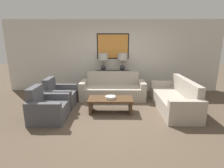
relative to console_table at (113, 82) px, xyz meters
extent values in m
plane|color=brown|center=(0.00, -2.22, -0.41)|extent=(20.00, 20.00, 0.00)
cube|color=beige|center=(0.00, 0.28, 0.92)|extent=(8.02, 0.10, 2.65)
cube|color=black|center=(0.00, 0.22, 1.29)|extent=(1.18, 0.01, 0.92)
cube|color=orange|center=(0.00, 0.22, 1.29)|extent=(1.10, 0.02, 0.84)
cube|color=#332319|center=(0.00, 0.00, 0.00)|extent=(1.22, 0.40, 0.82)
cylinder|color=#333338|center=(-0.35, 0.00, 0.42)|extent=(0.17, 0.17, 0.02)
sphere|color=#333338|center=(-0.35, 0.00, 0.53)|extent=(0.19, 0.19, 0.19)
cylinder|color=#8C7A51|center=(-0.35, 0.00, 0.72)|extent=(0.02, 0.02, 0.19)
cylinder|color=#B2ADA3|center=(-0.35, 0.00, 0.94)|extent=(0.36, 0.36, 0.25)
cylinder|color=#333338|center=(0.35, 0.00, 0.42)|extent=(0.17, 0.17, 0.02)
sphere|color=#333338|center=(0.35, 0.00, 0.53)|extent=(0.19, 0.19, 0.19)
cylinder|color=#8C7A51|center=(0.35, 0.00, 0.72)|extent=(0.02, 0.02, 0.19)
cylinder|color=#B2ADA3|center=(0.35, 0.00, 0.94)|extent=(0.36, 0.36, 0.25)
cube|color=#ADA393|center=(0.00, -0.82, -0.20)|extent=(1.77, 0.67, 0.41)
cube|color=#ADA393|center=(0.00, -0.39, 0.03)|extent=(1.77, 0.18, 0.87)
cube|color=#ADA393|center=(-0.97, -0.73, -0.11)|extent=(0.18, 0.85, 0.60)
cube|color=#ADA393|center=(0.97, -0.73, -0.11)|extent=(0.18, 0.85, 0.60)
cube|color=#ADA393|center=(1.63, -1.63, -0.20)|extent=(0.67, 1.77, 0.41)
cube|color=#ADA393|center=(2.06, -1.63, 0.03)|extent=(0.18, 1.77, 0.87)
cube|color=#ADA393|center=(1.72, -0.65, -0.11)|extent=(0.85, 0.18, 0.60)
cube|color=#ADA393|center=(1.72, -2.60, -0.11)|extent=(0.85, 0.18, 0.60)
cube|color=#4C331E|center=(-0.05, -1.87, -0.04)|extent=(1.21, 0.57, 0.05)
cube|color=#4C331E|center=(-0.59, -1.87, -0.24)|extent=(0.07, 0.45, 0.35)
cube|color=#4C331E|center=(0.49, -1.87, -0.24)|extent=(0.07, 0.45, 0.35)
cylinder|color=beige|center=(-0.05, -1.89, 0.02)|extent=(0.28, 0.28, 0.07)
cube|color=#4C4C51|center=(-1.46, -1.38, -0.20)|extent=(0.64, 0.60, 0.41)
cube|color=#4C4C51|center=(-1.87, -1.38, 0.01)|extent=(0.18, 0.60, 0.84)
cube|color=#4C4C51|center=(-1.55, -1.75, -0.12)|extent=(0.82, 0.14, 0.57)
cube|color=#4C4C51|center=(-1.55, -1.01, -0.12)|extent=(0.82, 0.14, 0.57)
cube|color=#4C4C51|center=(-1.46, -2.35, -0.20)|extent=(0.64, 0.60, 0.41)
cube|color=#4C4C51|center=(-1.87, -2.35, 0.01)|extent=(0.18, 0.60, 0.84)
cube|color=#4C4C51|center=(-1.55, -2.72, -0.12)|extent=(0.82, 0.14, 0.57)
cube|color=#4C4C51|center=(-1.55, -1.98, -0.12)|extent=(0.82, 0.14, 0.57)
camera|label=1|loc=(0.05, -6.36, 1.54)|focal=28.00mm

